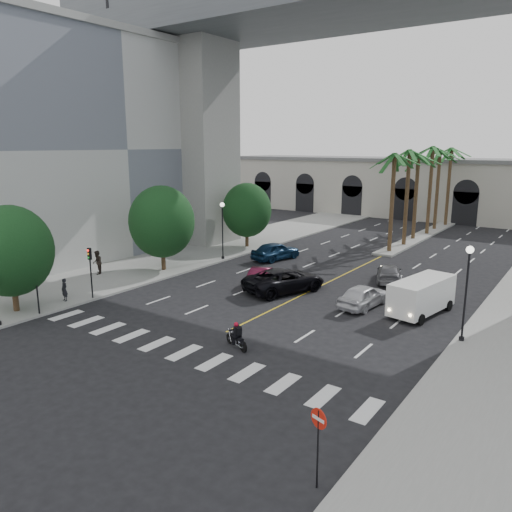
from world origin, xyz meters
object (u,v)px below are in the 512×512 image
(car_a, at_px, (363,296))
(car_c, at_px, (284,280))
(do_not_enter_sign, at_px, (318,431))
(car_b, at_px, (262,275))
(pedestrian_a, at_px, (64,290))
(lamp_post_left_far, at_px, (222,226))
(lamp_post_right, at_px, (467,286))
(car_e, at_px, (276,251))
(cargo_van, at_px, (422,295))
(traffic_signal_far, at_px, (90,264))
(motorcycle_rider, at_px, (237,337))
(traffic_signal_near, at_px, (36,277))
(car_d, at_px, (389,273))
(pedestrian_b, at_px, (97,262))

(car_a, relative_size, car_c, 0.72)
(car_a, distance_m, do_not_enter_sign, 18.51)
(car_b, distance_m, pedestrian_a, 14.15)
(lamp_post_left_far, bearing_deg, car_a, -18.25)
(lamp_post_right, xyz_separation_m, car_e, (-18.94, 10.96, -2.38))
(lamp_post_left_far, relative_size, pedestrian_a, 3.47)
(car_e, height_order, cargo_van, cargo_van)
(car_b, bearing_deg, traffic_signal_far, 35.16)
(car_e, bearing_deg, lamp_post_right, 162.87)
(motorcycle_rider, relative_size, car_b, 0.45)
(traffic_signal_far, height_order, pedestrian_a, traffic_signal_far)
(traffic_signal_near, height_order, motorcycle_rider, traffic_signal_near)
(pedestrian_a, bearing_deg, lamp_post_left_far, 93.71)
(traffic_signal_far, relative_size, car_b, 0.88)
(lamp_post_right, relative_size, motorcycle_rider, 2.87)
(traffic_signal_near, distance_m, motorcycle_rider, 13.66)
(lamp_post_right, bearing_deg, do_not_enter_sign, -93.49)
(motorcycle_rider, relative_size, car_a, 0.42)
(cargo_van, bearing_deg, car_d, 135.34)
(lamp_post_right, distance_m, car_d, 12.58)
(traffic_signal_near, height_order, do_not_enter_sign, traffic_signal_near)
(cargo_van, height_order, pedestrian_a, cargo_van)
(lamp_post_right, relative_size, car_b, 1.29)
(lamp_post_right, relative_size, traffic_signal_near, 1.47)
(cargo_van, bearing_deg, car_a, -158.08)
(motorcycle_rider, xyz_separation_m, car_d, (1.89, 17.15, 0.02))
(traffic_signal_far, distance_m, cargo_van, 21.87)
(traffic_signal_near, relative_size, car_b, 0.88)
(car_b, distance_m, pedestrian_b, 13.58)
(traffic_signal_near, distance_m, car_c, 16.55)
(traffic_signal_near, relative_size, car_e, 0.74)
(lamp_post_right, xyz_separation_m, cargo_van, (-3.26, 3.45, -1.96))
(car_c, relative_size, pedestrian_b, 3.21)
(motorcycle_rider, bearing_deg, do_not_enter_sign, -17.96)
(pedestrian_b, relative_size, do_not_enter_sign, 0.71)
(pedestrian_a, bearing_deg, cargo_van, 36.07)
(motorcycle_rider, height_order, pedestrian_b, pedestrian_b)
(do_not_enter_sign, bearing_deg, cargo_van, 116.43)
(car_a, relative_size, pedestrian_b, 2.32)
(pedestrian_a, bearing_deg, lamp_post_right, 25.45)
(motorcycle_rider, bearing_deg, car_d, 106.03)
(lamp_post_right, bearing_deg, motorcycle_rider, -141.83)
(car_b, distance_m, car_c, 2.56)
(motorcycle_rider, height_order, pedestrian_a, pedestrian_a)
(car_c, xyz_separation_m, cargo_van, (9.64, 0.71, 0.40))
(traffic_signal_far, distance_m, car_b, 12.51)
(car_e, bearing_deg, car_a, 158.77)
(motorcycle_rider, xyz_separation_m, car_a, (2.71, 10.20, 0.12))
(motorcycle_rider, height_order, cargo_van, cargo_van)
(pedestrian_b, bearing_deg, traffic_signal_far, 3.93)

